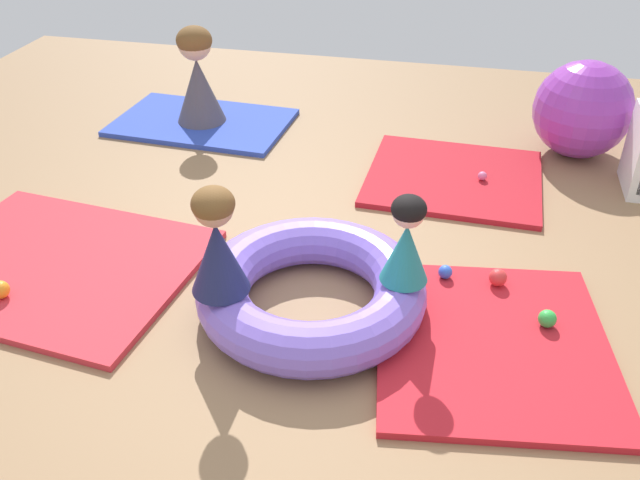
{
  "coord_description": "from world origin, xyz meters",
  "views": [
    {
      "loc": [
        0.71,
        -2.75,
        2.26
      ],
      "look_at": [
        0.06,
        0.15,
        0.31
      ],
      "focal_mm": 38.11,
      "sensor_mm": 36.0,
      "label": 1
    }
  ],
  "objects_px": {
    "inflatable_cushion": "(311,290)",
    "play_ball_orange": "(0,290)",
    "child_in_navy": "(217,242)",
    "play_ball_red": "(498,277)",
    "play_ball_pink": "(482,176)",
    "play_ball_green": "(547,319)",
    "adult_seated": "(198,76)",
    "play_ball_blue": "(445,272)",
    "child_in_teal": "(406,240)",
    "exercise_ball_large": "(583,110)"
  },
  "relations": [
    {
      "from": "adult_seated",
      "to": "play_ball_orange",
      "type": "relative_size",
      "value": 7.83
    },
    {
      "from": "adult_seated",
      "to": "play_ball_blue",
      "type": "xyz_separation_m",
      "value": [
        2.09,
        -1.74,
        -0.33
      ]
    },
    {
      "from": "inflatable_cushion",
      "to": "play_ball_red",
      "type": "distance_m",
      "value": 1.02
    },
    {
      "from": "play_ball_blue",
      "to": "play_ball_red",
      "type": "distance_m",
      "value": 0.28
    },
    {
      "from": "play_ball_green",
      "to": "play_ball_pink",
      "type": "bearing_deg",
      "value": 103.32
    },
    {
      "from": "inflatable_cushion",
      "to": "exercise_ball_large",
      "type": "relative_size",
      "value": 1.68
    },
    {
      "from": "inflatable_cushion",
      "to": "play_ball_pink",
      "type": "bearing_deg",
      "value": 62.36
    },
    {
      "from": "child_in_navy",
      "to": "play_ball_green",
      "type": "height_order",
      "value": "child_in_navy"
    },
    {
      "from": "play_ball_blue",
      "to": "play_ball_orange",
      "type": "bearing_deg",
      "value": -162.99
    },
    {
      "from": "exercise_ball_large",
      "to": "play_ball_red",
      "type": "bearing_deg",
      "value": -106.49
    },
    {
      "from": "play_ball_green",
      "to": "adult_seated",
      "type": "bearing_deg",
      "value": 142.04
    },
    {
      "from": "inflatable_cushion",
      "to": "exercise_ball_large",
      "type": "distance_m",
      "value": 2.7
    },
    {
      "from": "adult_seated",
      "to": "play_ball_pink",
      "type": "xyz_separation_m",
      "value": [
        2.26,
        -0.54,
        -0.34
      ]
    },
    {
      "from": "child_in_navy",
      "to": "play_ball_green",
      "type": "relative_size",
      "value": 6.07
    },
    {
      "from": "play_ball_orange",
      "to": "play_ball_blue",
      "type": "height_order",
      "value": "play_ball_orange"
    },
    {
      "from": "child_in_navy",
      "to": "play_ball_red",
      "type": "xyz_separation_m",
      "value": [
        1.33,
        0.64,
        -0.45
      ]
    },
    {
      "from": "adult_seated",
      "to": "inflatable_cushion",
      "type": "bearing_deg",
      "value": 17.01
    },
    {
      "from": "child_in_navy",
      "to": "adult_seated",
      "type": "distance_m",
      "value": 2.6
    },
    {
      "from": "play_ball_red",
      "to": "child_in_teal",
      "type": "bearing_deg",
      "value": -142.61
    },
    {
      "from": "inflatable_cushion",
      "to": "play_ball_green",
      "type": "xyz_separation_m",
      "value": [
        1.18,
        0.09,
        -0.05
      ]
    },
    {
      "from": "play_ball_pink",
      "to": "play_ball_green",
      "type": "relative_size",
      "value": 0.68
    },
    {
      "from": "child_in_navy",
      "to": "play_ball_green",
      "type": "bearing_deg",
      "value": -90.08
    },
    {
      "from": "child_in_teal",
      "to": "play_ball_red",
      "type": "distance_m",
      "value": 0.73
    },
    {
      "from": "inflatable_cushion",
      "to": "child_in_teal",
      "type": "height_order",
      "value": "child_in_teal"
    },
    {
      "from": "inflatable_cushion",
      "to": "play_ball_green",
      "type": "distance_m",
      "value": 1.19
    },
    {
      "from": "play_ball_green",
      "to": "child_in_teal",
      "type": "bearing_deg",
      "value": -174.24
    },
    {
      "from": "play_ball_blue",
      "to": "exercise_ball_large",
      "type": "distance_m",
      "value": 2.05
    },
    {
      "from": "exercise_ball_large",
      "to": "child_in_teal",
      "type": "bearing_deg",
      "value": -114.83
    },
    {
      "from": "inflatable_cushion",
      "to": "play_ball_pink",
      "type": "relative_size",
      "value": 19.08
    },
    {
      "from": "child_in_navy",
      "to": "play_ball_orange",
      "type": "relative_size",
      "value": 5.66
    },
    {
      "from": "child_in_navy",
      "to": "adult_seated",
      "type": "bearing_deg",
      "value": 10.98
    },
    {
      "from": "play_ball_pink",
      "to": "play_ball_green",
      "type": "height_order",
      "value": "play_ball_green"
    },
    {
      "from": "play_ball_red",
      "to": "inflatable_cushion",
      "type": "bearing_deg",
      "value": -157.78
    },
    {
      "from": "child_in_teal",
      "to": "play_ball_green",
      "type": "height_order",
      "value": "child_in_teal"
    },
    {
      "from": "child_in_teal",
      "to": "exercise_ball_large",
      "type": "height_order",
      "value": "child_in_teal"
    },
    {
      "from": "adult_seated",
      "to": "child_in_navy",
      "type": "bearing_deg",
      "value": 6.76
    },
    {
      "from": "adult_seated",
      "to": "play_ball_pink",
      "type": "height_order",
      "value": "adult_seated"
    },
    {
      "from": "play_ball_blue",
      "to": "child_in_teal",
      "type": "bearing_deg",
      "value": -118.33
    },
    {
      "from": "play_ball_orange",
      "to": "play_ball_red",
      "type": "distance_m",
      "value": 2.64
    },
    {
      "from": "child_in_navy",
      "to": "play_ball_red",
      "type": "distance_m",
      "value": 1.54
    },
    {
      "from": "child_in_teal",
      "to": "play_ball_green",
      "type": "relative_size",
      "value": 5.11
    },
    {
      "from": "adult_seated",
      "to": "play_ball_orange",
      "type": "xyz_separation_m",
      "value": [
        -0.18,
        -2.43,
        -0.32
      ]
    },
    {
      "from": "child_in_navy",
      "to": "play_ball_red",
      "type": "relative_size",
      "value": 5.7
    },
    {
      "from": "child_in_navy",
      "to": "play_ball_red",
      "type": "height_order",
      "value": "child_in_navy"
    },
    {
      "from": "child_in_navy",
      "to": "adult_seated",
      "type": "height_order",
      "value": "child_in_navy"
    },
    {
      "from": "inflatable_cushion",
      "to": "play_ball_orange",
      "type": "bearing_deg",
      "value": -169.2
    },
    {
      "from": "play_ball_pink",
      "to": "exercise_ball_large",
      "type": "bearing_deg",
      "value": 44.84
    },
    {
      "from": "play_ball_green",
      "to": "exercise_ball_large",
      "type": "bearing_deg",
      "value": 81.87
    },
    {
      "from": "adult_seated",
      "to": "play_ball_pink",
      "type": "relative_size",
      "value": 12.31
    },
    {
      "from": "play_ball_pink",
      "to": "play_ball_red",
      "type": "relative_size",
      "value": 0.64
    }
  ]
}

